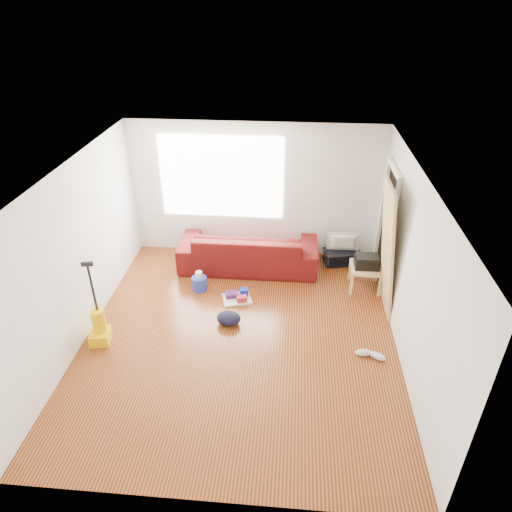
# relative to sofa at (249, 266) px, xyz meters

# --- Properties ---
(room) EXTENTS (4.51, 5.01, 2.51)m
(room) POSITION_rel_sofa_xyz_m (0.14, -1.80, 1.25)
(room) COLOR #481E0E
(room) RESTS_ON ground
(sofa) EXTENTS (2.46, 0.96, 0.72)m
(sofa) POSITION_rel_sofa_xyz_m (0.00, 0.00, 0.00)
(sofa) COLOR #400F0D
(sofa) RESTS_ON ground
(tv_stand) EXTENTS (0.73, 0.51, 0.25)m
(tv_stand) POSITION_rel_sofa_xyz_m (1.71, 0.27, 0.13)
(tv_stand) COLOR black
(tv_stand) RESTS_ON ground
(tv) EXTENTS (0.60, 0.08, 0.34)m
(tv) POSITION_rel_sofa_xyz_m (1.71, 0.27, 0.42)
(tv) COLOR black
(tv) RESTS_ON tv_stand
(side_table) EXTENTS (0.52, 0.52, 0.41)m
(side_table) POSITION_rel_sofa_xyz_m (2.02, -0.50, 0.35)
(side_table) COLOR tan
(side_table) RESTS_ON ground
(printer) EXTENTS (0.40, 0.31, 0.21)m
(printer) POSITION_rel_sofa_xyz_m (2.02, -0.50, 0.51)
(printer) COLOR black
(printer) RESTS_ON side_table
(bucket) EXTENTS (0.26, 0.26, 0.25)m
(bucket) POSITION_rel_sofa_xyz_m (-0.75, -0.81, 0.00)
(bucket) COLOR #223AB9
(bucket) RESTS_ON ground
(toilet_paper) EXTENTS (0.11, 0.11, 0.10)m
(toilet_paper) POSITION_rel_sofa_xyz_m (-0.75, -0.81, 0.17)
(toilet_paper) COLOR white
(toilet_paper) RESTS_ON bucket
(cleaning_tray) EXTENTS (0.54, 0.48, 0.16)m
(cleaning_tray) POSITION_rel_sofa_xyz_m (-0.08, -1.04, 0.05)
(cleaning_tray) COLOR silver
(cleaning_tray) RESTS_ON ground
(backpack) EXTENTS (0.38, 0.31, 0.20)m
(backpack) POSITION_rel_sofa_xyz_m (-0.14, -1.67, 0.00)
(backpack) COLOR black
(backpack) RESTS_ON ground
(sneakers) EXTENTS (0.44, 0.22, 0.10)m
(sneakers) POSITION_rel_sofa_xyz_m (1.92, -2.22, 0.05)
(sneakers) COLOR silver
(sneakers) RESTS_ON ground
(vacuum) EXTENTS (0.33, 0.36, 1.30)m
(vacuum) POSITION_rel_sofa_xyz_m (-1.93, -2.20, 0.24)
(vacuum) COLOR #F1C004
(vacuum) RESTS_ON ground
(door_panel) EXTENTS (0.26, 0.84, 2.08)m
(door_panel) POSITION_rel_sofa_xyz_m (2.20, -1.01, 0.00)
(door_panel) COLOR tan
(door_panel) RESTS_ON ground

